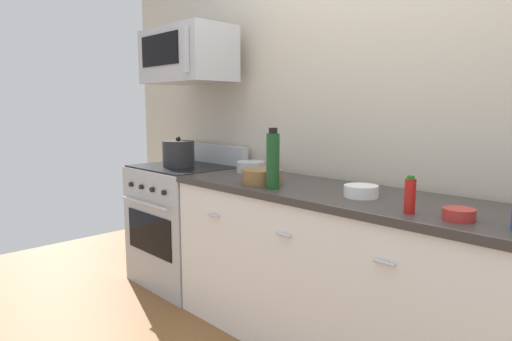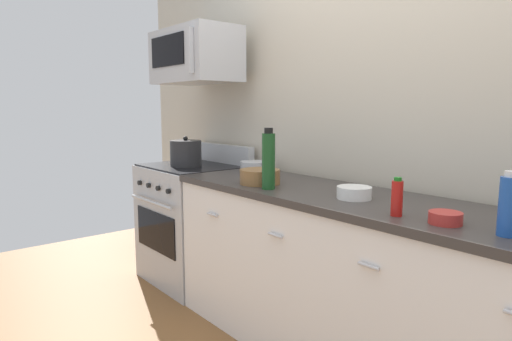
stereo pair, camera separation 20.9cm
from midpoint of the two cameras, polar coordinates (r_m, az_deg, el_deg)
name	(u,v)px [view 1 (the left image)]	position (r m, az deg, el deg)	size (l,w,h in m)	color
back_wall	(410,110)	(2.59, 17.16, 7.43)	(5.56, 0.10, 2.70)	beige
counter_unit	(365,282)	(2.42, 11.40, -14.02)	(2.47, 0.66, 0.92)	white
range_oven	(186,223)	(3.53, -10.73, -6.72)	(0.76, 0.69, 1.07)	#B7BABF
microwave	(187,56)	(3.47, -10.66, 14.35)	(0.74, 0.44, 0.40)	#B7BABF
bottle_wine_green	(273,160)	(2.42, -0.27, 1.34)	(0.07, 0.07, 0.34)	#19471E
bottle_hot_sauce_red	(410,195)	(1.94, 16.40, -3.13)	(0.05, 0.05, 0.16)	#B21914
bowl_red_small	(459,214)	(1.90, 21.91, -5.24)	(0.13, 0.13, 0.05)	#B72D28
bowl_steel_prep	(251,166)	(3.07, -2.59, 0.52)	(0.20, 0.20, 0.07)	#B2B5BA
bowl_white_ceramic	(361,191)	(2.25, 10.85, -2.60)	(0.17, 0.17, 0.06)	white
bowl_wooden_salad	(262,176)	(2.60, -1.54, -0.73)	(0.24, 0.24, 0.09)	brown
stockpot	(179,154)	(3.41, -11.72, 2.14)	(0.24, 0.24, 0.23)	#262628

